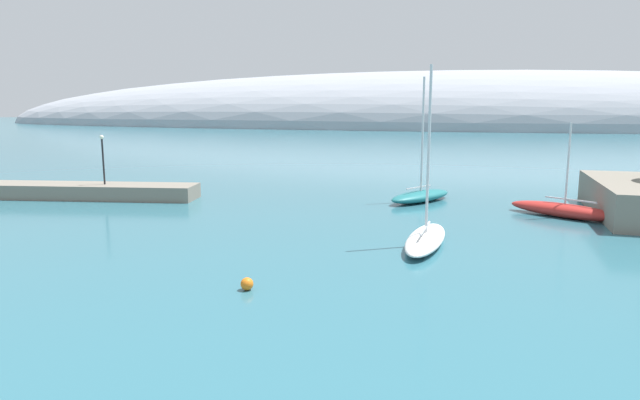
{
  "coord_description": "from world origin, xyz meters",
  "views": [
    {
      "loc": [
        13.7,
        -5.22,
        8.3
      ],
      "look_at": [
        4.0,
        28.46,
        2.27
      ],
      "focal_mm": 31.12,
      "sensor_mm": 36.0,
      "label": 1
    }
  ],
  "objects_px": {
    "sailboat_teal_outer_mooring": "(421,195)",
    "harbor_lamp_post": "(103,154)",
    "sailboat_white_near_shore": "(426,237)",
    "sailboat_red_mid_mooring": "(565,210)",
    "mooring_buoy_orange": "(247,284)"
  },
  "relations": [
    {
      "from": "sailboat_teal_outer_mooring",
      "to": "sailboat_white_near_shore",
      "type": "bearing_deg",
      "value": -142.05
    },
    {
      "from": "sailboat_red_mid_mooring",
      "to": "mooring_buoy_orange",
      "type": "relative_size",
      "value": 14.0
    },
    {
      "from": "mooring_buoy_orange",
      "to": "harbor_lamp_post",
      "type": "xyz_separation_m",
      "value": [
        -22.17,
        19.47,
        3.7
      ]
    },
    {
      "from": "sailboat_white_near_shore",
      "to": "sailboat_teal_outer_mooring",
      "type": "height_order",
      "value": "sailboat_teal_outer_mooring"
    },
    {
      "from": "sailboat_red_mid_mooring",
      "to": "mooring_buoy_orange",
      "type": "height_order",
      "value": "sailboat_red_mid_mooring"
    },
    {
      "from": "sailboat_white_near_shore",
      "to": "harbor_lamp_post",
      "type": "distance_m",
      "value": 30.73
    },
    {
      "from": "sailboat_red_mid_mooring",
      "to": "mooring_buoy_orange",
      "type": "bearing_deg",
      "value": 84.92
    },
    {
      "from": "sailboat_teal_outer_mooring",
      "to": "harbor_lamp_post",
      "type": "relative_size",
      "value": 2.43
    },
    {
      "from": "harbor_lamp_post",
      "to": "sailboat_white_near_shore",
      "type": "bearing_deg",
      "value": -17.16
    },
    {
      "from": "sailboat_white_near_shore",
      "to": "mooring_buoy_orange",
      "type": "distance_m",
      "value": 12.6
    },
    {
      "from": "mooring_buoy_orange",
      "to": "sailboat_white_near_shore",
      "type": "bearing_deg",
      "value": 56.19
    },
    {
      "from": "sailboat_red_mid_mooring",
      "to": "harbor_lamp_post",
      "type": "xyz_separation_m",
      "value": [
        -38.32,
        -2.37,
        3.45
      ]
    },
    {
      "from": "sailboat_red_mid_mooring",
      "to": "harbor_lamp_post",
      "type": "height_order",
      "value": "sailboat_red_mid_mooring"
    },
    {
      "from": "sailboat_red_mid_mooring",
      "to": "sailboat_teal_outer_mooring",
      "type": "height_order",
      "value": "sailboat_teal_outer_mooring"
    },
    {
      "from": "sailboat_white_near_shore",
      "to": "mooring_buoy_orange",
      "type": "bearing_deg",
      "value": 149.04
    }
  ]
}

